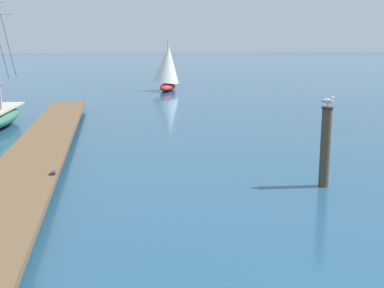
# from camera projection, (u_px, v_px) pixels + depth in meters

# --- Properties ---
(floating_dock) EXTENTS (2.69, 23.82, 0.53)m
(floating_dock) POSITION_uv_depth(u_px,v_px,m) (44.00, 143.00, 16.75)
(floating_dock) COLOR brown
(floating_dock) RESTS_ON ground
(mooring_piling) EXTENTS (0.30, 0.30, 2.11)m
(mooring_piling) POSITION_uv_depth(u_px,v_px,m) (325.00, 146.00, 12.67)
(mooring_piling) COLOR #4C3D2D
(mooring_piling) RESTS_ON ground
(perched_seagull) EXTENTS (0.38, 0.20, 0.26)m
(perched_seagull) POSITION_uv_depth(u_px,v_px,m) (328.00, 101.00, 12.44)
(perched_seagull) COLOR gold
(perched_seagull) RESTS_ON mooring_piling
(distant_sailboat) EXTENTS (2.90, 4.31, 3.90)m
(distant_sailboat) POSITION_uv_depth(u_px,v_px,m) (167.00, 68.00, 38.63)
(distant_sailboat) COLOR #AD2823
(distant_sailboat) RESTS_ON ground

